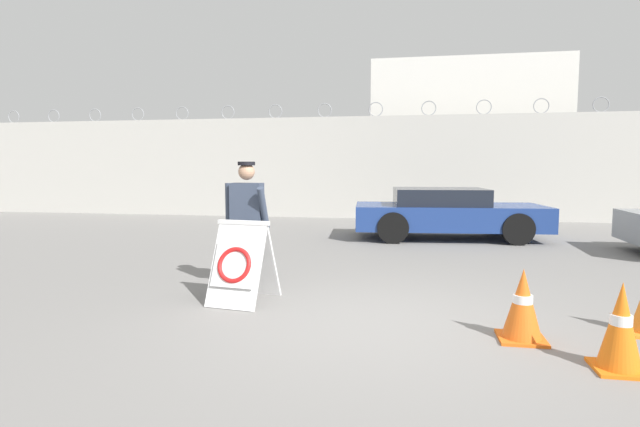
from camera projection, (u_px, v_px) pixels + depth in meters
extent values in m
plane|color=gray|center=(376.00, 325.00, 5.35)|extent=(90.00, 90.00, 0.00)
cube|color=beige|center=(401.00, 168.00, 16.11)|extent=(36.00, 0.30, 3.32)
torus|color=gray|center=(14.00, 117.00, 18.51)|extent=(0.47, 0.03, 0.47)
torus|color=gray|center=(54.00, 116.00, 18.20)|extent=(0.47, 0.03, 0.47)
torus|color=gray|center=(95.00, 115.00, 17.90)|extent=(0.47, 0.03, 0.47)
torus|color=gray|center=(138.00, 114.00, 17.60)|extent=(0.47, 0.03, 0.47)
torus|color=gray|center=(182.00, 113.00, 17.30)|extent=(0.47, 0.03, 0.47)
torus|color=gray|center=(228.00, 112.00, 16.99)|extent=(0.47, 0.03, 0.47)
torus|color=gray|center=(275.00, 111.00, 16.69)|extent=(0.47, 0.03, 0.47)
torus|color=gray|center=(325.00, 110.00, 16.39)|extent=(0.47, 0.03, 0.47)
torus|color=gray|center=(376.00, 109.00, 16.08)|extent=(0.47, 0.03, 0.47)
torus|color=gray|center=(429.00, 108.00, 15.78)|extent=(0.47, 0.03, 0.47)
torus|color=gray|center=(484.00, 107.00, 15.48)|extent=(0.47, 0.03, 0.47)
torus|color=gray|center=(541.00, 106.00, 15.18)|extent=(0.47, 0.03, 0.47)
torus|color=gray|center=(601.00, 105.00, 14.87)|extent=(0.47, 0.03, 0.47)
cube|color=silver|center=(460.00, 141.00, 21.22)|extent=(7.00, 7.41, 5.57)
cube|color=white|center=(236.00, 266.00, 6.05)|extent=(0.71, 0.53, 0.99)
cube|color=white|center=(251.00, 260.00, 6.43)|extent=(0.71, 0.53, 0.99)
cube|color=white|center=(243.00, 222.00, 6.20)|extent=(0.70, 0.16, 0.05)
cube|color=white|center=(235.00, 265.00, 6.02)|extent=(0.58, 0.31, 0.52)
torus|color=red|center=(234.00, 265.00, 6.00)|extent=(0.47, 0.28, 0.43)
cylinder|color=#514C42|center=(242.00, 259.00, 6.91)|extent=(0.15, 0.15, 0.83)
cylinder|color=#514C42|center=(254.00, 259.00, 6.87)|extent=(0.15, 0.15, 0.83)
cube|color=#384256|center=(247.00, 206.00, 6.82)|extent=(0.43, 0.23, 0.64)
sphere|color=tan|center=(247.00, 172.00, 6.78)|extent=(0.22, 0.22, 0.22)
cylinder|color=#384256|center=(229.00, 205.00, 6.87)|extent=(0.09, 0.09, 0.61)
cylinder|color=#384256|center=(263.00, 208.00, 6.67)|extent=(0.09, 0.34, 0.59)
cylinder|color=black|center=(246.00, 164.00, 6.77)|extent=(0.24, 0.24, 0.05)
cube|color=orange|center=(618.00, 369.00, 4.14)|extent=(0.40, 0.40, 0.03)
cone|color=orange|center=(621.00, 325.00, 4.10)|extent=(0.34, 0.34, 0.72)
cylinder|color=white|center=(621.00, 321.00, 4.10)|extent=(0.17, 0.17, 0.10)
cube|color=orange|center=(521.00, 338.00, 4.87)|extent=(0.44, 0.44, 0.03)
cone|color=orange|center=(523.00, 303.00, 4.84)|extent=(0.37, 0.37, 0.68)
cylinder|color=white|center=(523.00, 300.00, 4.84)|extent=(0.19, 0.19, 0.09)
cylinder|color=black|center=(497.00, 220.00, 12.50)|extent=(0.71, 0.26, 0.70)
cylinder|color=black|center=(518.00, 229.00, 10.74)|extent=(0.71, 0.26, 0.70)
cylinder|color=black|center=(389.00, 219.00, 12.75)|extent=(0.71, 0.26, 0.70)
cylinder|color=black|center=(393.00, 228.00, 10.99)|extent=(0.71, 0.26, 0.70)
cube|color=navy|center=(448.00, 217.00, 11.73)|extent=(4.47, 2.26, 0.56)
cube|color=black|center=(439.00, 197.00, 11.70)|extent=(2.21, 1.87, 0.38)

